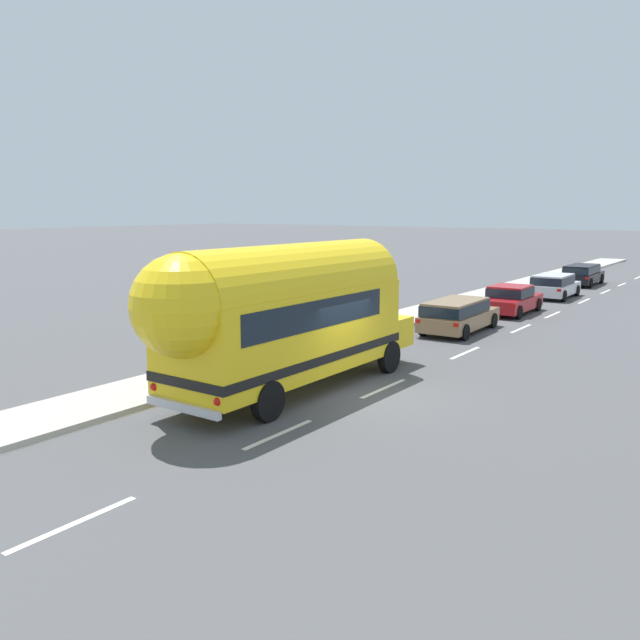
% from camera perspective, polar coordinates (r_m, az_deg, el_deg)
% --- Properties ---
extents(ground_plane, '(300.00, 300.00, 0.00)m').
position_cam_1_polar(ground_plane, '(18.19, 4.11, -6.56)').
color(ground_plane, '#4C4C4F').
extents(lane_markings, '(4.10, 80.00, 0.01)m').
position_cam_1_polar(lane_markings, '(30.58, 12.20, -0.11)').
color(lane_markings, silver).
rests_on(lane_markings, ground).
extents(sidewalk_slab, '(2.43, 90.00, 0.15)m').
position_cam_1_polar(sidewalk_slab, '(29.14, 5.70, -0.26)').
color(sidewalk_slab, '#ADA89E').
rests_on(sidewalk_slab, ground).
extents(painted_bus, '(2.61, 10.41, 4.12)m').
position_cam_1_polar(painted_bus, '(17.80, -3.37, 0.70)').
color(painted_bus, yellow).
rests_on(painted_bus, ground).
extents(car_lead, '(2.08, 4.76, 1.37)m').
position_cam_1_polar(car_lead, '(27.66, 11.81, 0.56)').
color(car_lead, olive).
rests_on(car_lead, ground).
extents(car_second, '(2.08, 4.48, 1.37)m').
position_cam_1_polar(car_second, '(33.37, 16.16, 1.81)').
color(car_second, '#A5191E').
rests_on(car_second, ground).
extents(car_third, '(2.05, 4.40, 1.37)m').
position_cam_1_polar(car_third, '(39.86, 19.59, 2.92)').
color(car_third, silver).
rests_on(car_third, ground).
extents(car_fourth, '(1.99, 4.80, 1.37)m').
position_cam_1_polar(car_fourth, '(47.26, 21.76, 3.78)').
color(car_fourth, black).
rests_on(car_fourth, ground).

